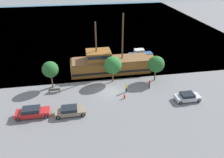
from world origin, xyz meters
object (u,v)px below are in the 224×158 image
fire_hydrant (124,96)px  moored_boat_dockside (140,54)px  bench_promenade_east (54,90)px  pedestrian_walking_far (149,84)px  parked_car_curb_front (187,97)px  parked_car_curb_rear (32,112)px  pedestrian_walking_near (126,88)px  pirate_ship (110,64)px  parked_car_curb_mid (70,111)px

fire_hydrant → moored_boat_dockside: bearing=65.6°
moored_boat_dockside → bench_promenade_east: bearing=-146.5°
fire_hydrant → bench_promenade_east: 12.09m
fire_hydrant → pedestrian_walking_far: 5.57m
parked_car_curb_front → pedestrian_walking_far: (-4.89, 4.61, 0.24)m
parked_car_curb_front → parked_car_curb_rear: 24.11m
moored_boat_dockside → bench_promenade_east: moored_boat_dockside is taller
moored_boat_dockside → bench_promenade_east: 22.63m
moored_boat_dockside → pedestrian_walking_near: moored_boat_dockside is taller
fire_hydrant → pedestrian_walking_near: bearing=68.0°
pirate_ship → fire_hydrant: pirate_ship is taller
parked_car_curb_front → pedestrian_walking_far: bearing=136.6°
parked_car_curb_rear → moored_boat_dockside: bearing=40.7°
moored_boat_dockside → pedestrian_walking_far: bearing=-99.6°
parked_car_curb_front → moored_boat_dockside: bearing=97.7°
moored_boat_dockside → pedestrian_walking_near: (-6.64, -14.46, 0.15)m
parked_car_curb_rear → pirate_ship: bearing=42.6°
moored_boat_dockside → pedestrian_walking_near: bearing=-114.7°
pirate_ship → moored_boat_dockside: bearing=37.4°
bench_promenade_east → pedestrian_walking_far: size_ratio=1.08×
pirate_ship → moored_boat_dockside: size_ratio=3.10×
parked_car_curb_rear → pedestrian_walking_near: bearing=15.4°
pedestrian_walking_near → pirate_ship: bearing=101.0°
pirate_ship → parked_car_curb_mid: pirate_ship is taller
pirate_ship → pedestrian_walking_far: 9.69m
parked_car_curb_mid → fire_hydrant: 9.24m
parked_car_curb_front → pedestrian_walking_near: bearing=155.8°
pirate_ship → pedestrian_walking_far: (5.86, -7.67, -0.81)m
parked_car_curb_mid → pedestrian_walking_near: 10.62m
parked_car_curb_rear → pedestrian_walking_far: (19.23, 4.62, 0.18)m
pirate_ship → parked_car_curb_mid: bearing=-121.9°
pedestrian_walking_far → pedestrian_walking_near: bearing=-173.3°
parked_car_curb_front → bench_promenade_east: bearing=164.1°
moored_boat_dockside → bench_promenade_east: size_ratio=2.86×
pirate_ship → fire_hydrant: (0.84, -10.03, -1.31)m
pedestrian_walking_near → moored_boat_dockside: bearing=65.3°
fire_hydrant → parked_car_curb_rear: bearing=-171.0°
pirate_ship → pedestrian_walking_near: (1.59, -8.18, -0.88)m
pirate_ship → parked_car_curb_front: pirate_ship is taller
moored_boat_dockside → fire_hydrant: 17.92m
parked_car_curb_mid → fire_hydrant: (8.81, 2.77, -0.25)m
parked_car_curb_mid → pedestrian_walking_near: bearing=25.8°
parked_car_curb_front → parked_car_curb_mid: (-18.72, -0.52, -0.00)m
moored_boat_dockside → parked_car_curb_rear: (-21.60, -18.58, 0.04)m
fire_hydrant → pedestrian_walking_far: (5.02, 2.36, 0.49)m
parked_car_curb_mid → parked_car_curb_rear: (-5.39, 0.51, 0.06)m
parked_car_curb_front → bench_promenade_east: (-21.38, 6.07, -0.22)m
parked_car_curb_rear → bench_promenade_east: 6.67m
parked_car_curb_rear → pedestrian_walking_far: bearing=13.5°
pedestrian_walking_far → parked_car_curb_rear: bearing=-166.5°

